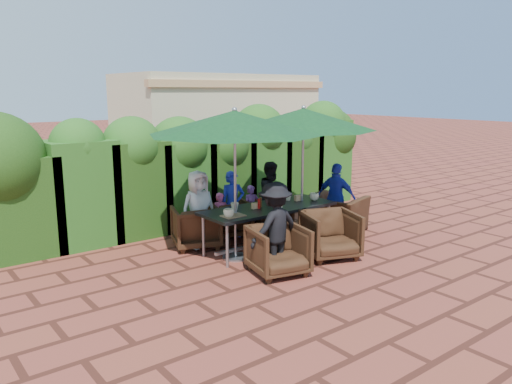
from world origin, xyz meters
TOP-DOWN VIEW (x-y plane):
  - ground at (0.00, 0.00)m, footprint 80.00×80.00m
  - dining_table at (-0.04, 0.05)m, footprint 2.43×0.90m
  - umbrella_left at (-0.80, -0.01)m, footprint 2.78×2.78m
  - umbrella_right at (0.74, 0.06)m, footprint 2.57×2.57m
  - chair_far_left at (-1.00, 0.90)m, footprint 0.98×0.95m
  - chair_far_mid at (-0.16, 1.08)m, footprint 0.88×0.85m
  - chair_far_right at (0.77, 0.91)m, footprint 0.86×0.84m
  - chair_near_left at (-0.71, -0.99)m, footprint 0.93×0.89m
  - chair_near_right at (0.47, -0.93)m, footprint 1.05×1.02m
  - chair_end_right at (1.73, 0.14)m, footprint 0.95×1.21m
  - adult_far_left at (-0.94, 0.91)m, footprint 0.68×0.42m
  - adult_far_mid at (-0.12, 1.02)m, footprint 0.54×0.49m
  - adult_far_right at (0.84, 1.04)m, footprint 0.71×0.51m
  - adult_near_left at (-0.67, -0.86)m, footprint 0.91×0.47m
  - adult_end_right at (1.69, 0.10)m, footprint 0.65×0.88m
  - child_left at (-0.37, 1.06)m, footprint 0.38×0.34m
  - child_right at (0.45, 1.19)m, footprint 0.37×0.33m
  - pedestrian_a at (1.62, 4.24)m, footprint 1.64×0.94m
  - pedestrian_b at (2.57, 4.26)m, footprint 0.91×0.69m
  - pedestrian_c at (3.27, 4.22)m, footprint 1.14×0.61m
  - cup_a at (-1.01, -0.13)m, footprint 0.17×0.17m
  - cup_b at (-0.66, 0.20)m, footprint 0.14×0.14m
  - cup_c at (-0.03, -0.18)m, footprint 0.18×0.18m
  - cup_d at (0.56, 0.23)m, footprint 0.13×0.13m
  - cup_e at (0.93, -0.06)m, footprint 0.17×0.17m
  - ketchup_bottle at (-0.26, 0.05)m, footprint 0.04×0.04m
  - sauce_bottle at (-0.18, 0.11)m, footprint 0.04×0.04m
  - serving_tray at (-0.91, -0.12)m, footprint 0.35×0.25m
  - number_block_left at (-0.32, 0.09)m, footprint 0.12×0.06m
  - number_block_right at (0.67, 0.10)m, footprint 0.12×0.06m
  - hedge_wall at (-0.03, 2.32)m, footprint 9.10×1.60m
  - building at (3.50, 6.99)m, footprint 6.20×3.08m

SIDE VIEW (x-z plane):
  - ground at x=0.00m, z-range 0.00..0.00m
  - chair_far_right at x=0.77m, z-range 0.00..0.69m
  - chair_far_mid at x=-0.16m, z-range 0.00..0.75m
  - chair_far_left at x=-1.00m, z-range 0.00..0.80m
  - chair_near_left at x=-0.71m, z-range 0.00..0.81m
  - chair_near_right at x=0.47m, z-range 0.00..0.85m
  - child_left at x=-0.37m, z-range 0.00..0.87m
  - child_right at x=0.45m, z-range 0.00..0.89m
  - chair_end_right at x=1.73m, z-range 0.00..0.92m
  - adult_far_mid at x=-0.12m, z-range 0.00..1.25m
  - adult_end_right at x=1.69m, z-range 0.00..1.34m
  - adult_far_right at x=0.84m, z-range 0.00..1.35m
  - dining_table at x=-0.04m, z-range 0.30..1.05m
  - adult_far_left at x=-0.94m, z-range 0.00..1.36m
  - adult_near_left at x=-0.67m, z-range 0.00..1.38m
  - serving_tray at x=-0.91m, z-range 0.75..0.77m
  - number_block_left at x=-0.32m, z-range 0.75..0.85m
  - number_block_right at x=0.67m, z-range 0.75..0.85m
  - cup_d at x=0.56m, z-range 0.75..0.87m
  - cup_b at x=-0.66m, z-range 0.75..0.88m
  - cup_e at x=0.93m, z-range 0.75..0.88m
  - cup_a at x=-1.01m, z-range 0.75..0.89m
  - cup_c at x=-0.03m, z-range 0.75..0.89m
  - pedestrian_a at x=1.62m, z-range 0.00..1.66m
  - ketchup_bottle at x=-0.26m, z-range 0.75..0.92m
  - sauce_bottle at x=-0.18m, z-range 0.75..0.92m
  - pedestrian_b at x=2.57m, z-range 0.00..1.68m
  - pedestrian_c at x=3.27m, z-range 0.00..1.71m
  - hedge_wall at x=-0.03m, z-range 0.07..2.54m
  - building at x=3.50m, z-range 0.01..3.21m
  - umbrella_right at x=0.74m, z-range 0.98..3.44m
  - umbrella_left at x=-0.80m, z-range 0.98..3.44m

